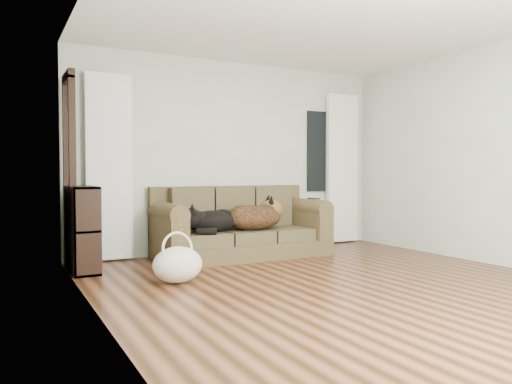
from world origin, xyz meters
name	(u,v)px	position (x,y,z in m)	size (l,w,h in m)	color
floor	(345,286)	(0.00, 0.00, 0.00)	(5.00, 5.00, 0.00)	black
ceiling	(347,9)	(0.00, 0.00, 2.60)	(5.00, 5.00, 0.00)	white
wall_back	(233,157)	(0.00, 2.50, 1.30)	(4.50, 0.04, 2.60)	beige
wall_left	(99,142)	(-2.25, 0.00, 1.30)	(0.04, 5.00, 2.60)	beige
wall_right	(504,153)	(2.25, 0.00, 1.30)	(0.04, 5.00, 2.60)	beige
curtain_left	(109,167)	(-1.70, 2.42, 1.15)	(0.55, 0.08, 2.25)	white
curtain_right	(342,168)	(1.80, 2.42, 1.15)	(0.55, 0.08, 2.25)	white
window_pane	(321,152)	(1.45, 2.47, 1.40)	(0.50, 0.03, 1.20)	black
door_casing	(69,175)	(-2.20, 2.05, 1.05)	(0.07, 0.60, 2.10)	black
sofa	(242,222)	(-0.12, 1.97, 0.45)	(2.20, 0.95, 0.90)	#342D19
dog_black_lab	(209,222)	(-0.61, 1.89, 0.48)	(0.65, 0.45, 0.28)	black
dog_shepherd	(256,218)	(0.04, 1.91, 0.49)	(0.79, 0.56, 0.35)	black
tv_remote	(314,199)	(0.89, 1.85, 0.73)	(0.05, 0.17, 0.02)	black
tote_bag	(178,267)	(-1.36, 0.88, 0.16)	(0.49, 0.38, 0.36)	beige
bookshelf	(82,226)	(-2.09, 1.93, 0.50)	(0.28, 0.75, 0.93)	black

